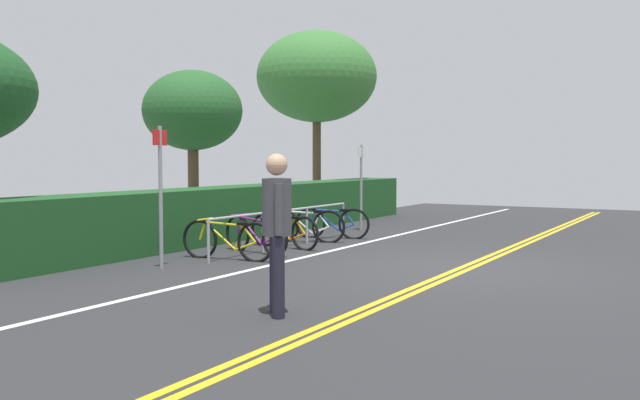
% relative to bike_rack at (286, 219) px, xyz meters
% --- Properties ---
extents(ground_plane, '(29.13, 12.77, 0.05)m').
position_rel_bike_rack_xyz_m(ground_plane, '(-0.82, -3.81, -0.58)').
color(ground_plane, '#2B2B2D').
extents(centre_line_yellow_inner, '(26.22, 0.10, 0.00)m').
position_rel_bike_rack_xyz_m(centre_line_yellow_inner, '(-0.82, -3.89, -0.56)').
color(centre_line_yellow_inner, gold).
rests_on(centre_line_yellow_inner, ground_plane).
extents(centre_line_yellow_outer, '(26.22, 0.10, 0.00)m').
position_rel_bike_rack_xyz_m(centre_line_yellow_outer, '(-0.82, -3.73, -0.56)').
color(centre_line_yellow_outer, gold).
rests_on(centre_line_yellow_outer, ground_plane).
extents(bike_lane_stripe_white, '(26.22, 0.12, 0.00)m').
position_rel_bike_rack_xyz_m(bike_lane_stripe_white, '(-0.82, -1.00, -0.56)').
color(bike_lane_stripe_white, white).
rests_on(bike_lane_stripe_white, ground_plane).
extents(bike_rack, '(4.74, 0.05, 0.74)m').
position_rel_bike_rack_xyz_m(bike_rack, '(0.00, 0.00, 0.00)').
color(bike_rack, '#9EA0A5').
rests_on(bike_rack, ground_plane).
extents(bicycle_0, '(0.46, 1.79, 0.72)m').
position_rel_bike_rack_xyz_m(bicycle_0, '(-1.87, -0.02, -0.22)').
color(bicycle_0, black).
rests_on(bicycle_0, ground_plane).
extents(bicycle_1, '(0.62, 1.71, 0.72)m').
position_rel_bike_rack_xyz_m(bicycle_1, '(-0.94, 0.04, -0.22)').
color(bicycle_1, black).
rests_on(bicycle_1, ground_plane).
extents(bicycle_2, '(0.46, 1.70, 0.69)m').
position_rel_bike_rack_xyz_m(bicycle_2, '(-0.08, -0.01, -0.24)').
color(bicycle_2, black).
rests_on(bicycle_2, ground_plane).
extents(bicycle_3, '(0.62, 1.59, 0.72)m').
position_rel_bike_rack_xyz_m(bicycle_3, '(0.94, 0.12, -0.22)').
color(bicycle_3, black).
rests_on(bicycle_3, ground_plane).
extents(bicycle_4, '(0.58, 1.59, 0.70)m').
position_rel_bike_rack_xyz_m(bicycle_4, '(1.81, -0.02, -0.23)').
color(bicycle_4, black).
rests_on(bicycle_4, ground_plane).
extents(pedestrian, '(0.40, 0.34, 1.77)m').
position_rel_bike_rack_xyz_m(pedestrian, '(-4.97, -3.07, 0.47)').
color(pedestrian, '#1E1E2D').
rests_on(pedestrian, ground_plane).
extents(sign_post_near, '(0.36, 0.09, 2.21)m').
position_rel_bike_rack_xyz_m(sign_post_near, '(-3.17, 0.27, 0.78)').
color(sign_post_near, gray).
rests_on(sign_post_near, ground_plane).
extents(sign_post_far, '(0.36, 0.06, 2.03)m').
position_rel_bike_rack_xyz_m(sign_post_far, '(3.55, 0.16, 0.68)').
color(sign_post_far, gray).
rests_on(sign_post_far, ground_plane).
extents(hedge_backdrop, '(13.69, 1.07, 1.11)m').
position_rel_bike_rack_xyz_m(hedge_backdrop, '(1.50, 1.89, -0.00)').
color(hedge_backdrop, '#1C4C21').
rests_on(hedge_backdrop, ground_plane).
extents(tree_mid, '(2.29, 2.29, 3.74)m').
position_rel_bike_rack_xyz_m(tree_mid, '(1.34, 3.40, 2.24)').
color(tree_mid, brown).
rests_on(tree_mid, ground_plane).
extents(tree_far_right, '(3.54, 3.54, 5.46)m').
position_rel_bike_rack_xyz_m(tree_far_right, '(6.75, 3.23, 3.54)').
color(tree_far_right, brown).
rests_on(tree_far_right, ground_plane).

